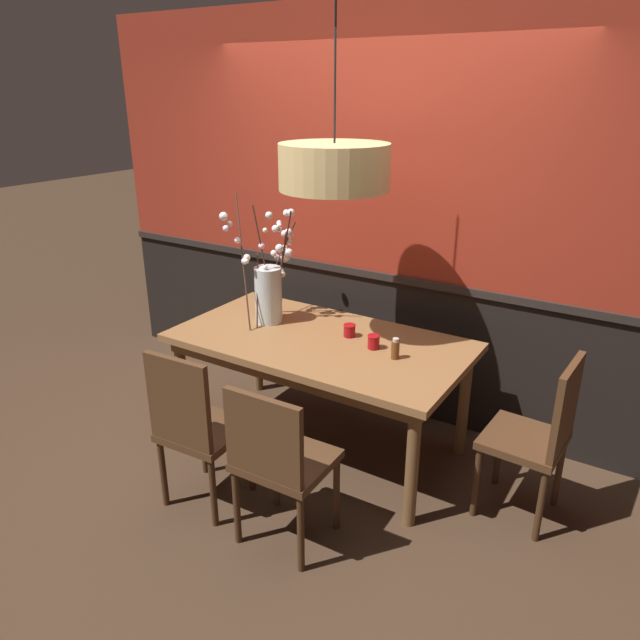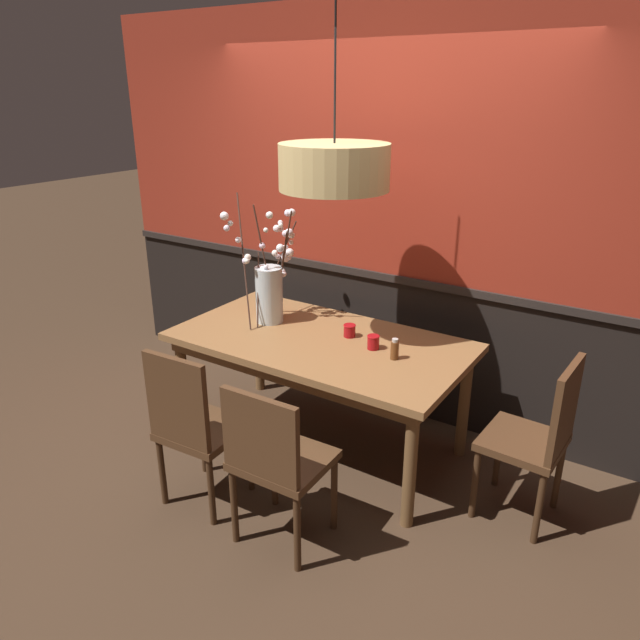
{
  "view_description": "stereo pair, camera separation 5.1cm",
  "coord_description": "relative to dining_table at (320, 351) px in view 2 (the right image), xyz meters",
  "views": [
    {
      "loc": [
        1.8,
        -2.86,
        2.22
      ],
      "look_at": [
        0.0,
        0.0,
        0.89
      ],
      "focal_mm": 33.38,
      "sensor_mm": 36.0,
      "label": 1
    },
    {
      "loc": [
        1.84,
        -2.84,
        2.22
      ],
      "look_at": [
        0.0,
        0.0,
        0.89
      ],
      "focal_mm": 33.38,
      "sensor_mm": 36.0,
      "label": 2
    }
  ],
  "objects": [
    {
      "name": "chair_near_side_left",
      "position": [
        -0.25,
        -0.88,
        -0.15
      ],
      "size": [
        0.43,
        0.43,
        0.96
      ],
      "color": "#4C301C",
      "rests_on": "ground"
    },
    {
      "name": "ground_plane",
      "position": [
        0.0,
        0.0,
        -0.68
      ],
      "size": [
        24.0,
        24.0,
        0.0
      ],
      "primitive_type": "plane",
      "color": "#422D1E"
    },
    {
      "name": "chair_near_side_right",
      "position": [
        0.32,
        -0.89,
        -0.16
      ],
      "size": [
        0.46,
        0.42,
        0.91
      ],
      "color": "#4C301C",
      "rests_on": "ground"
    },
    {
      "name": "chair_far_side_left",
      "position": [
        -0.29,
        0.9,
        -0.15
      ],
      "size": [
        0.43,
        0.46,
        0.97
      ],
      "color": "#4C301C",
      "rests_on": "ground"
    },
    {
      "name": "vase_with_blossoms",
      "position": [
        -0.44,
        0.08,
        0.31
      ],
      "size": [
        0.44,
        0.52,
        0.82
      ],
      "color": "silver",
      "rests_on": "dining_table"
    },
    {
      "name": "pendant_lamp",
      "position": [
        0.07,
        0.04,
        1.12
      ],
      "size": [
        0.62,
        0.62,
        1.07
      ],
      "color": "tan"
    },
    {
      "name": "dining_table",
      "position": [
        0.0,
        0.0,
        0.0
      ],
      "size": [
        1.82,
        0.98,
        0.76
      ],
      "color": "olive",
      "rests_on": "ground"
    },
    {
      "name": "condiment_bottle",
      "position": [
        0.52,
        -0.01,
        0.14
      ],
      "size": [
        0.05,
        0.05,
        0.13
      ],
      "color": "brown",
      "rests_on": "dining_table"
    },
    {
      "name": "chair_far_side_right",
      "position": [
        0.23,
        0.89,
        -0.16
      ],
      "size": [
        0.46,
        0.42,
        0.91
      ],
      "color": "#4C301C",
      "rests_on": "ground"
    },
    {
      "name": "candle_holder_nearer_center",
      "position": [
        0.35,
        0.05,
        0.13
      ],
      "size": [
        0.08,
        0.08,
        0.09
      ],
      "color": "#9E0F14",
      "rests_on": "dining_table"
    },
    {
      "name": "chair_head_east_end",
      "position": [
        1.35,
        0.02,
        -0.15
      ],
      "size": [
        0.42,
        0.43,
        0.95
      ],
      "color": "#4C301C",
      "rests_on": "ground"
    },
    {
      "name": "back_wall",
      "position": [
        0.0,
        0.76,
        0.68
      ],
      "size": [
        4.66,
        0.14,
        2.74
      ],
      "color": "black",
      "rests_on": "ground"
    },
    {
      "name": "candle_holder_nearer_edge",
      "position": [
        0.14,
        0.13,
        0.12
      ],
      "size": [
        0.08,
        0.08,
        0.08
      ],
      "color": "#9E0F14",
      "rests_on": "dining_table"
    }
  ]
}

